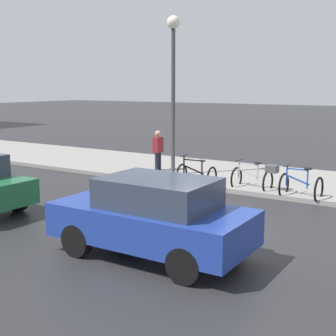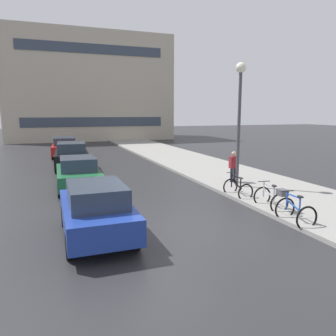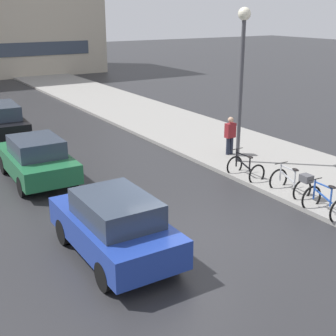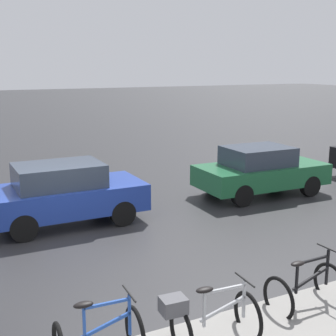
{
  "view_description": "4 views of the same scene",
  "coord_description": "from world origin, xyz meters",
  "px_view_note": "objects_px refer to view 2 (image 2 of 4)",
  "views": [
    {
      "loc": [
        -9.21,
        -4.67,
        3.26
      ],
      "look_at": [
        0.84,
        1.66,
        1.16
      ],
      "focal_mm": 50.0,
      "sensor_mm": 36.0,
      "label": 1
    },
    {
      "loc": [
        -3.19,
        -8.74,
        3.46
      ],
      "look_at": [
        1.28,
        3.52,
        1.24
      ],
      "focal_mm": 35.0,
      "sensor_mm": 36.0,
      "label": 2
    },
    {
      "loc": [
        -6.18,
        -8.78,
        5.52
      ],
      "look_at": [
        1.04,
        2.81,
        0.87
      ],
      "focal_mm": 50.0,
      "sensor_mm": 36.0,
      "label": 3
    },
    {
      "loc": [
        9.17,
        -2.57,
        3.92
      ],
      "look_at": [
        0.33,
        1.87,
        1.74
      ],
      "focal_mm": 50.0,
      "sensor_mm": 36.0,
      "label": 4
    }
  ],
  "objects_px": {
    "car_blue": "(96,210)",
    "car_red": "(65,147)",
    "bicycle_third": "(238,189)",
    "car_black": "(72,156)",
    "car_green": "(78,173)",
    "bicycle_second": "(273,197)",
    "pedestrian": "(233,166)",
    "streetlamp": "(240,103)",
    "bicycle_nearest": "(295,212)"
  },
  "relations": [
    {
      "from": "car_blue",
      "to": "car_black",
      "type": "xyz_separation_m",
      "value": [
        0.13,
        11.86,
        0.05
      ]
    },
    {
      "from": "bicycle_third",
      "to": "car_red",
      "type": "height_order",
      "value": "car_red"
    },
    {
      "from": "bicycle_third",
      "to": "pedestrian",
      "type": "bearing_deg",
      "value": 63.06
    },
    {
      "from": "bicycle_nearest",
      "to": "car_green",
      "type": "bearing_deg",
      "value": 129.51
    },
    {
      "from": "car_red",
      "to": "streetlamp",
      "type": "distance_m",
      "value": 15.74
    },
    {
      "from": "bicycle_nearest",
      "to": "streetlamp",
      "type": "relative_size",
      "value": 0.2
    },
    {
      "from": "bicycle_nearest",
      "to": "bicycle_second",
      "type": "distance_m",
      "value": 1.5
    },
    {
      "from": "car_green",
      "to": "pedestrian",
      "type": "relative_size",
      "value": 2.48
    },
    {
      "from": "car_green",
      "to": "car_black",
      "type": "relative_size",
      "value": 0.95
    },
    {
      "from": "car_green",
      "to": "car_red",
      "type": "distance_m",
      "value": 11.56
    },
    {
      "from": "car_red",
      "to": "bicycle_second",
      "type": "bearing_deg",
      "value": -70.25
    },
    {
      "from": "bicycle_second",
      "to": "bicycle_nearest",
      "type": "bearing_deg",
      "value": -101.26
    },
    {
      "from": "bicycle_second",
      "to": "car_red",
      "type": "height_order",
      "value": "car_red"
    },
    {
      "from": "bicycle_nearest",
      "to": "bicycle_second",
      "type": "height_order",
      "value": "bicycle_nearest"
    },
    {
      "from": "bicycle_third",
      "to": "car_black",
      "type": "xyz_separation_m",
      "value": [
        -5.88,
        9.5,
        0.46
      ]
    },
    {
      "from": "bicycle_nearest",
      "to": "bicycle_third",
      "type": "distance_m",
      "value": 3.45
    },
    {
      "from": "car_blue",
      "to": "car_green",
      "type": "relative_size",
      "value": 0.96
    },
    {
      "from": "car_blue",
      "to": "car_red",
      "type": "bearing_deg",
      "value": 89.92
    },
    {
      "from": "car_green",
      "to": "streetlamp",
      "type": "bearing_deg",
      "value": -18.54
    },
    {
      "from": "pedestrian",
      "to": "streetlamp",
      "type": "relative_size",
      "value": 0.29
    },
    {
      "from": "car_black",
      "to": "bicycle_second",
      "type": "bearing_deg",
      "value": -62.09
    },
    {
      "from": "bicycle_nearest",
      "to": "car_green",
      "type": "height_order",
      "value": "car_green"
    },
    {
      "from": "bicycle_second",
      "to": "car_red",
      "type": "xyz_separation_m",
      "value": [
        -6.19,
        17.25,
        0.31
      ]
    },
    {
      "from": "bicycle_third",
      "to": "car_red",
      "type": "bearing_deg",
      "value": 111.43
    },
    {
      "from": "bicycle_third",
      "to": "car_red",
      "type": "relative_size",
      "value": 0.28
    },
    {
      "from": "bicycle_second",
      "to": "car_blue",
      "type": "distance_m",
      "value": 6.23
    },
    {
      "from": "car_green",
      "to": "bicycle_nearest",
      "type": "bearing_deg",
      "value": -50.49
    },
    {
      "from": "bicycle_nearest",
      "to": "car_black",
      "type": "xyz_separation_m",
      "value": [
        -5.79,
        12.95,
        0.44
      ]
    },
    {
      "from": "streetlamp",
      "to": "car_red",
      "type": "bearing_deg",
      "value": 116.23
    },
    {
      "from": "bicycle_nearest",
      "to": "pedestrian",
      "type": "bearing_deg",
      "value": 77.76
    },
    {
      "from": "streetlamp",
      "to": "pedestrian",
      "type": "bearing_deg",
      "value": 69.71
    },
    {
      "from": "car_blue",
      "to": "car_green",
      "type": "bearing_deg",
      "value": 89.77
    },
    {
      "from": "bicycle_third",
      "to": "streetlamp",
      "type": "xyz_separation_m",
      "value": [
        0.83,
        1.41,
        3.49
      ]
    },
    {
      "from": "car_blue",
      "to": "bicycle_third",
      "type": "bearing_deg",
      "value": 21.43
    },
    {
      "from": "car_black",
      "to": "car_red",
      "type": "xyz_separation_m",
      "value": [
        -0.11,
        5.76,
        -0.05
      ]
    },
    {
      "from": "pedestrian",
      "to": "bicycle_second",
      "type": "bearing_deg",
      "value": -102.58
    },
    {
      "from": "bicycle_second",
      "to": "streetlamp",
      "type": "relative_size",
      "value": 0.25
    },
    {
      "from": "streetlamp",
      "to": "bicycle_nearest",
      "type": "bearing_deg",
      "value": -100.77
    },
    {
      "from": "car_blue",
      "to": "car_red",
      "type": "height_order",
      "value": "car_red"
    },
    {
      "from": "bicycle_nearest",
      "to": "pedestrian",
      "type": "height_order",
      "value": "pedestrian"
    },
    {
      "from": "bicycle_second",
      "to": "car_blue",
      "type": "height_order",
      "value": "car_blue"
    },
    {
      "from": "bicycle_nearest",
      "to": "bicycle_third",
      "type": "xyz_separation_m",
      "value": [
        0.09,
        3.45,
        -0.02
      ]
    },
    {
      "from": "bicycle_third",
      "to": "pedestrian",
      "type": "height_order",
      "value": "pedestrian"
    },
    {
      "from": "car_green",
      "to": "car_blue",
      "type": "bearing_deg",
      "value": -90.23
    },
    {
      "from": "car_green",
      "to": "bicycle_second",
      "type": "bearing_deg",
      "value": -42.57
    },
    {
      "from": "bicycle_third",
      "to": "car_green",
      "type": "relative_size",
      "value": 0.29
    },
    {
      "from": "streetlamp",
      "to": "car_black",
      "type": "bearing_deg",
      "value": 129.71
    },
    {
      "from": "bicycle_third",
      "to": "car_green",
      "type": "distance_m",
      "value": 7.05
    },
    {
      "from": "streetlamp",
      "to": "car_blue",
      "type": "bearing_deg",
      "value": -151.15
    },
    {
      "from": "car_blue",
      "to": "car_red",
      "type": "relative_size",
      "value": 0.93
    }
  ]
}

